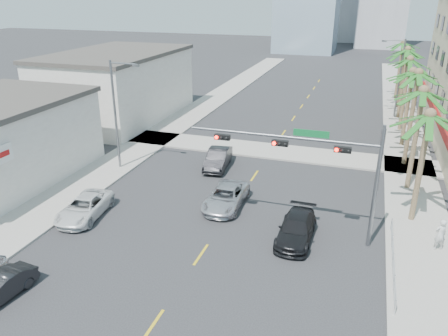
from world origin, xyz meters
name	(u,v)px	position (x,y,z in m)	size (l,w,h in m)	color
ground	(171,298)	(0.00, 0.00, 0.00)	(260.00, 260.00, 0.00)	#262628
sidewalk_right	(410,175)	(12.00, 20.00, 0.07)	(4.00, 120.00, 0.15)	gray
sidewalk_left	(145,144)	(-12.00, 20.00, 0.07)	(4.00, 120.00, 0.15)	gray
sidewalk_cross	(271,151)	(0.00, 22.00, 0.07)	(80.00, 4.00, 0.15)	gray
building_left_far	(118,87)	(-19.50, 28.00, 3.60)	(11.00, 18.00, 7.20)	beige
traffic_signal_mast	(319,160)	(5.78, 7.95, 5.06)	(11.12, 0.54, 7.20)	slate
palm_tree_0	(430,116)	(11.60, 12.00, 7.08)	(4.80, 4.80, 7.80)	brown
palm_tree_1	(423,92)	(11.60, 17.20, 7.43)	(4.80, 4.80, 8.16)	brown
palm_tree_2	(419,74)	(11.60, 22.40, 7.78)	(4.80, 4.80, 8.52)	brown
palm_tree_3	(413,72)	(11.60, 27.60, 7.08)	(4.80, 4.80, 7.80)	brown
palm_tree_4	(410,60)	(11.60, 32.80, 7.43)	(4.80, 4.80, 8.16)	brown
palm_tree_5	(408,50)	(11.60, 38.00, 7.78)	(4.80, 4.80, 8.52)	brown
palm_tree_6	(405,51)	(11.60, 43.20, 7.08)	(4.80, 4.80, 7.80)	brown
palm_tree_7	(403,43)	(11.60, 48.40, 7.43)	(4.80, 4.80, 8.16)	brown
streetlight_left	(117,110)	(-11.00, 14.00, 5.06)	(2.55, 0.25, 9.00)	slate
streetlight_right	(398,75)	(11.00, 38.00, 5.06)	(2.55, 0.25, 9.00)	slate
guardrail	(393,258)	(10.30, 6.00, 0.67)	(0.08, 8.08, 1.00)	silver
car_parked_mid	(0,288)	(-7.88, -2.62, 0.62)	(1.31, 3.76, 1.24)	black
car_parked_far	(85,207)	(-8.92, 5.78, 0.69)	(2.28, 4.95, 1.37)	white
car_lane_left	(218,159)	(-3.43, 16.84, 0.78)	(1.66, 4.76, 1.57)	black
car_lane_center	(226,197)	(-0.53, 10.17, 0.71)	(2.35, 5.10, 1.42)	silver
car_lane_right	(296,229)	(4.84, 7.37, 0.71)	(1.99, 4.89, 1.42)	black
pedestrian	(440,235)	(12.82, 8.64, 1.10)	(0.69, 0.46, 1.90)	silver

